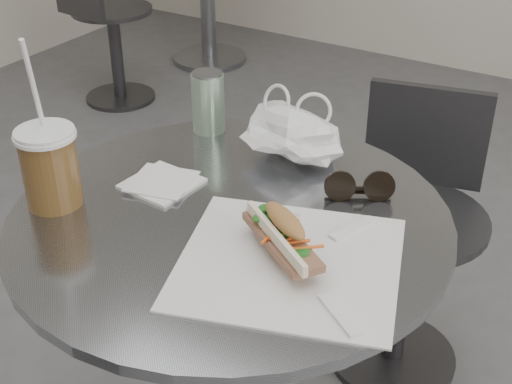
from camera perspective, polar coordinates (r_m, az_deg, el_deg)
The scene contains 10 objects.
cafe_table at distance 1.39m, azimuth -1.89°, elevation -11.36°, with size 0.76×0.76×0.74m.
chair_far at distance 1.87m, azimuth 11.93°, elevation -4.79°, with size 0.38×0.41×0.73m.
bg_chair at distance 3.43m, azimuth -11.74°, elevation 11.95°, with size 0.37×0.39×0.70m.
sandwich_paper at distance 1.10m, azimuth 2.67°, elevation -5.65°, with size 0.34×0.32×0.00m, color white.
banh_mi at distance 1.09m, azimuth 2.17°, elevation -3.60°, with size 0.23×0.20×0.08m.
iced_coffee at distance 1.26m, azimuth -16.17°, elevation 2.01°, with size 0.10×0.10×0.30m.
sunglasses at distance 1.26m, azimuth 8.25°, elevation 0.31°, with size 0.12×0.09×0.06m.
plastic_bag at distance 1.38m, azimuth 2.70°, elevation 4.63°, with size 0.20×0.15×0.10m, color white, non-canonical shape.
napkin_stack at distance 1.31m, azimuth -7.55°, elevation 0.73°, with size 0.13×0.13×0.01m.
drink_can at distance 1.48m, azimuth -3.86°, elevation 7.19°, with size 0.07×0.07×0.13m.
Camera 1 is at (0.57, -0.65, 1.40)m, focal length 50.00 mm.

